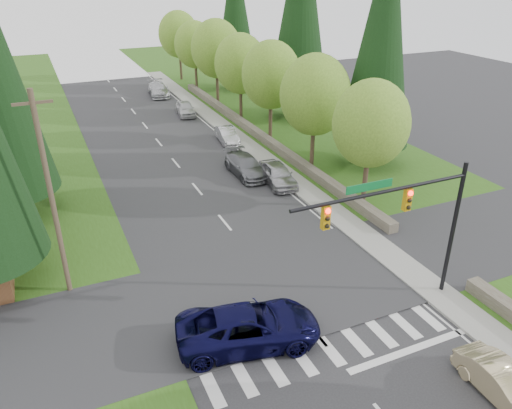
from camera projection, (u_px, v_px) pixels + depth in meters
ground at (376, 406)px, 18.27m from camera, size 120.00×120.00×0.00m
grass_east at (358, 166)px, 39.38m from camera, size 14.00×110.00×0.06m
cross_street at (279, 288)px, 24.82m from camera, size 120.00×8.00×0.10m
sidewalk_east at (278, 168)px, 38.77m from camera, size 1.80×80.00×0.13m
curb_east at (268, 170)px, 38.46m from camera, size 0.20×80.00×0.13m
stone_wall_north at (256, 133)px, 45.82m from camera, size 0.70×40.00×0.70m
traffic_signal at (409, 212)px, 21.34m from camera, size 8.70×0.37×6.80m
utility_pole at (51, 197)px, 22.34m from camera, size 1.60×0.24×10.00m
decid_tree_0 at (371, 124)px, 30.62m from camera, size 4.80×4.80×8.37m
decid_tree_1 at (315, 95)px, 36.29m from camera, size 5.20×5.20×8.80m
decid_tree_2 at (271, 75)px, 41.89m from camera, size 5.00×5.00×8.82m
decid_tree_3 at (240, 64)px, 47.77m from camera, size 5.00×5.00×8.55m
decid_tree_4 at (216, 49)px, 53.36m from camera, size 5.40×5.40×9.18m
decid_tree_5 at (195, 45)px, 59.25m from camera, size 4.80×4.80×8.30m
decid_tree_6 at (179, 34)px, 64.87m from camera, size 5.20×5.20×8.86m
conifer_e_a at (382, 36)px, 35.43m from camera, size 5.44×5.44×17.80m
conifer_e_b at (301, 5)px, 46.81m from camera, size 6.12×6.12×19.80m
conifer_e_c at (235, 10)px, 58.56m from camera, size 5.10×5.10×16.80m
sedan_champagne at (503, 384)px, 18.37m from camera, size 1.48×3.98×1.30m
suv_navy at (248, 327)px, 20.92m from camera, size 6.52×3.99×1.69m
parked_car_a at (278, 174)px, 35.90m from camera, size 2.23×4.69×1.55m
parked_car_b at (246, 166)px, 37.49m from camera, size 2.12×5.08×1.47m
parked_car_c at (227, 135)px, 44.23m from camera, size 1.78×4.12×1.32m
parked_car_d at (186, 108)px, 51.89m from camera, size 2.21×4.35×1.42m
parked_car_e at (158, 89)px, 59.25m from camera, size 2.65×5.45×1.53m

